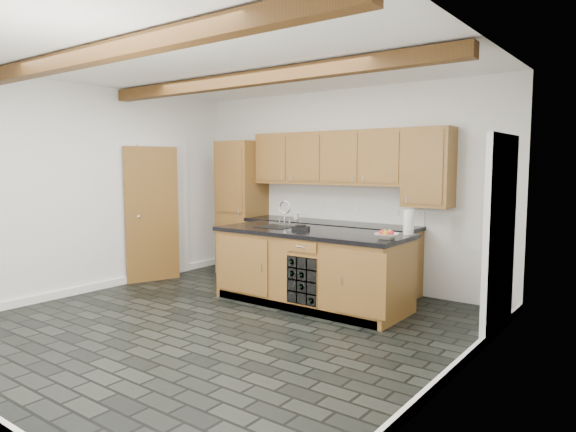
# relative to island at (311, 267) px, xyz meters

# --- Properties ---
(ground) EXTENTS (5.00, 5.00, 0.00)m
(ground) POSITION_rel_island_xyz_m (-0.31, -1.28, -0.46)
(ground) COLOR black
(ground) RESTS_ON ground
(room_shell) EXTENTS (5.01, 5.00, 5.00)m
(room_shell) POSITION_rel_island_xyz_m (-0.39, -0.75, 1.06)
(room_shell) COLOR white
(room_shell) RESTS_ON ground
(back_cabinetry) EXTENTS (3.65, 0.62, 2.20)m
(back_cabinetry) POSITION_rel_island_xyz_m (-0.68, 0.95, 0.51)
(back_cabinetry) COLOR #996431
(back_cabinetry) RESTS_ON ground
(island) EXTENTS (2.48, 0.96, 0.93)m
(island) POSITION_rel_island_xyz_m (0.00, 0.00, 0.00)
(island) COLOR #996431
(island) RESTS_ON ground
(faucet) EXTENTS (0.45, 0.40, 0.34)m
(faucet) POSITION_rel_island_xyz_m (-0.56, 0.05, 0.50)
(faucet) COLOR black
(faucet) RESTS_ON island
(kitchen_scale) EXTENTS (0.23, 0.18, 0.06)m
(kitchen_scale) POSITION_rel_island_xyz_m (-0.11, -0.06, 0.50)
(kitchen_scale) COLOR black
(kitchen_scale) RESTS_ON island
(fruit_bowl) EXTENTS (0.29, 0.29, 0.06)m
(fruit_bowl) POSITION_rel_island_xyz_m (1.07, -0.11, 0.50)
(fruit_bowl) COLOR beige
(fruit_bowl) RESTS_ON island
(fruit_cluster) EXTENTS (0.16, 0.17, 0.07)m
(fruit_cluster) POSITION_rel_island_xyz_m (1.07, -0.11, 0.53)
(fruit_cluster) COLOR red
(fruit_cluster) RESTS_ON fruit_bowl
(paper_towel) EXTENTS (0.12, 0.12, 0.29)m
(paper_towel) POSITION_rel_island_xyz_m (1.11, 0.37, 0.61)
(paper_towel) COLOR white
(paper_towel) RESTS_ON island
(mug) EXTENTS (0.14, 0.14, 0.10)m
(mug) POSITION_rel_island_xyz_m (-0.88, 0.90, 0.51)
(mug) COLOR white
(mug) RESTS_ON back_cabinetry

